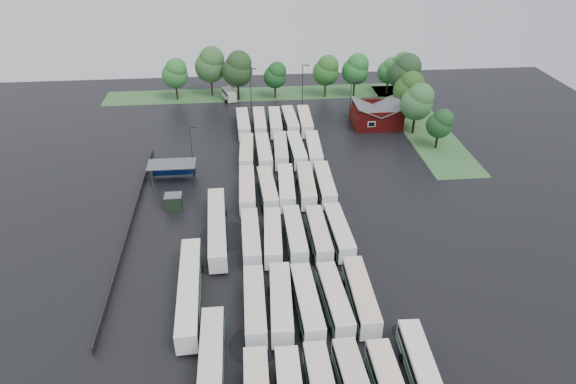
{
  "coord_description": "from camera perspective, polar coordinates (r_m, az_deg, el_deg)",
  "views": [
    {
      "loc": [
        -4.64,
        -58.07,
        44.23
      ],
      "look_at": [
        2.0,
        12.0,
        2.5
      ],
      "focal_mm": 32.0,
      "sensor_mm": 36.0,
      "label": 1
    }
  ],
  "objects": [
    {
      "name": "utility_hut",
      "position": [
        83.48,
        -12.58,
        -1.09
      ],
      "size": [
        2.7,
        2.2,
        2.62
      ],
      "color": "black",
      "rests_on": "ground"
    },
    {
      "name": "bus_r3c0",
      "position": [
        84.03,
        -4.57,
        0.25
      ],
      "size": [
        2.69,
        11.96,
        3.32
      ],
      "rotation": [
        0.0,
        0.0,
        -0.01
      ],
      "color": "white",
      "rests_on": "ground"
    },
    {
      "name": "grass_strip_north",
      "position": [
        130.75,
        -2.22,
        10.87
      ],
      "size": [
        80.0,
        10.0,
        0.01
      ],
      "primitive_type": "cube",
      "color": "#336230",
      "rests_on": "ground"
    },
    {
      "name": "tree_north_4",
      "position": [
        126.62,
        4.3,
        13.35
      ],
      "size": [
        6.3,
        6.3,
        10.44
      ],
      "color": "#2F2214",
      "rests_on": "ground"
    },
    {
      "name": "bus_r3c3",
      "position": [
        85.18,
        2.03,
        0.78
      ],
      "size": [
        3.01,
        12.0,
        3.32
      ],
      "rotation": [
        0.0,
        0.0,
        -0.04
      ],
      "color": "white",
      "rests_on": "ground"
    },
    {
      "name": "bus_r5c3",
      "position": [
        109.46,
        0.24,
        7.85
      ],
      "size": [
        2.81,
        11.76,
        3.25
      ],
      "rotation": [
        0.0,
        0.0,
        0.03
      ],
      "color": "white",
      "rests_on": "ground"
    },
    {
      "name": "bus_r2c1",
      "position": [
        72.82,
        -1.7,
        -5.02
      ],
      "size": [
        3.02,
        11.62,
        3.21
      ],
      "rotation": [
        0.0,
        0.0,
        -0.05
      ],
      "color": "white",
      "rests_on": "ground"
    },
    {
      "name": "minibus",
      "position": [
        127.03,
        -6.58,
        10.75
      ],
      "size": [
        3.66,
        6.06,
        2.49
      ],
      "rotation": [
        0.0,
        0.0,
        0.3
      ],
      "color": "silver",
      "rests_on": "ground"
    },
    {
      "name": "bus_r4c2",
      "position": [
        96.84,
        -0.82,
        4.66
      ],
      "size": [
        2.96,
        11.74,
        3.24
      ],
      "rotation": [
        0.0,
        0.0,
        -0.04
      ],
      "color": "white",
      "rests_on": "ground"
    },
    {
      "name": "tree_north_1",
      "position": [
        128.1,
        -8.58,
        13.85
      ],
      "size": [
        7.4,
        7.4,
        12.26
      ],
      "color": "#33251B",
      "rests_on": "ground"
    },
    {
      "name": "bus_r4c4",
      "position": [
        97.02,
        2.86,
        4.7
      ],
      "size": [
        3.04,
        11.98,
        3.31
      ],
      "rotation": [
        0.0,
        0.0,
        -0.04
      ],
      "color": "white",
      "rests_on": "ground"
    },
    {
      "name": "bus_r1c0",
      "position": [
        62.23,
        -3.72,
        -12.44
      ],
      "size": [
        2.54,
        11.64,
        3.24
      ],
      "rotation": [
        0.0,
        0.0,
        -0.01
      ],
      "color": "white",
      "rests_on": "ground"
    },
    {
      "name": "lamp_post_back_e",
      "position": [
        120.45,
        1.69,
        12.05
      ],
      "size": [
        1.54,
        0.3,
        10.0
      ],
      "color": "#2D2D30",
      "rests_on": "ground"
    },
    {
      "name": "bus_r4c0",
      "position": [
        96.17,
        -4.62,
        4.38
      ],
      "size": [
        2.93,
        11.83,
        3.27
      ],
      "rotation": [
        0.0,
        0.0,
        -0.04
      ],
      "color": "white",
      "rests_on": "ground"
    },
    {
      "name": "bus_r3c4",
      "position": [
        85.54,
        4.09,
        0.85
      ],
      "size": [
        2.73,
        11.87,
        3.29
      ],
      "rotation": [
        0.0,
        0.0,
        -0.02
      ],
      "color": "white",
      "rests_on": "ground"
    },
    {
      "name": "bus_r1c2",
      "position": [
        62.46,
        2.12,
        -12.17
      ],
      "size": [
        2.9,
        11.74,
        3.25
      ],
      "rotation": [
        0.0,
        0.0,
        0.04
      ],
      "color": "white",
      "rests_on": "ground"
    },
    {
      "name": "bus_r1c3",
      "position": [
        63.16,
        5.2,
        -11.79
      ],
      "size": [
        2.95,
        11.39,
        3.14
      ],
      "rotation": [
        0.0,
        0.0,
        0.05
      ],
      "color": "white",
      "rests_on": "ground"
    },
    {
      "name": "tree_east_2",
      "position": [
        116.44,
        13.35,
        11.15
      ],
      "size": [
        6.49,
        6.49,
        10.75
      ],
      "color": "black",
      "rests_on": "ground"
    },
    {
      "name": "lamp_post_back_w",
      "position": [
        117.94,
        -4.11,
        11.6
      ],
      "size": [
        1.55,
        0.3,
        10.08
      ],
      "color": "#2D2D30",
      "rests_on": "ground"
    },
    {
      "name": "bus_r5c2",
      "position": [
        109.09,
        -1.43,
        7.75
      ],
      "size": [
        2.7,
        11.59,
        3.21
      ],
      "rotation": [
        0.0,
        0.0,
        -0.02
      ],
      "color": "white",
      "rests_on": "ground"
    },
    {
      "name": "puddle_4",
      "position": [
        62.95,
        12.86,
        -14.97
      ],
      "size": [
        3.1,
        3.1,
        0.01
      ],
      "primitive_type": "cylinder",
      "color": "black",
      "rests_on": "ground"
    },
    {
      "name": "bus_r1c1",
      "position": [
        62.33,
        -0.79,
        -12.2
      ],
      "size": [
        3.09,
        12.05,
        3.32
      ],
      "rotation": [
        0.0,
        0.0,
        -0.05
      ],
      "color": "white",
      "rests_on": "ground"
    },
    {
      "name": "bus_r2c3",
      "position": [
        73.55,
        3.41,
        -4.68
      ],
      "size": [
        2.55,
        11.45,
        3.18
      ],
      "rotation": [
        0.0,
        0.0,
        0.01
      ],
      "color": "white",
      "rests_on": "ground"
    },
    {
      "name": "bus_r2c2",
      "position": [
        73.22,
        0.77,
        -4.77
      ],
      "size": [
        2.6,
        11.7,
        3.25
      ],
      "rotation": [
        0.0,
        0.0,
        0.01
      ],
      "color": "white",
      "rests_on": "ground"
    },
    {
      "name": "artic_bus_west_a",
      "position": [
        55.42,
        -8.57,
        -19.77
      ],
      "size": [
        2.5,
        17.57,
        3.26
      ],
      "rotation": [
        0.0,
        0.0,
        -0.0
      ],
      "color": "white",
      "rests_on": "ground"
    },
    {
      "name": "tree_north_0",
      "position": [
        127.37,
        -12.42,
        12.77
      ],
      "size": [
        6.17,
        6.17,
        10.22
      ],
      "color": "#331F13",
      "rests_on": "ground"
    },
    {
      "name": "bus_r3c1",
      "position": [
        84.14,
        -2.29,
        0.32
      ],
      "size": [
        3.01,
        11.54,
        3.18
      ],
      "rotation": [
        0.0,
        0.0,
        0.05
      ],
      "color": "white",
      "rests_on": "ground"
    },
    {
      "name": "artic_bus_west_b",
      "position": [
        75.4,
        -7.89,
        -3.88
      ],
      "size": [
        3.18,
        17.94,
        3.31
      ],
      "rotation": [
        0.0,
        0.0,
        0.04
      ],
      "color": "white",
      "rests_on": "ground"
    },
    {
      "name": "lamp_post_ne",
      "position": [
        107.89,
        7.0,
        9.89
      ],
      "size": [
        1.69,
        0.33,
        10.98
      ],
      "color": "#2D2D30",
      "rests_on": "ground"
    },
    {
      "name": "tree_north_5",
      "position": [
        127.79,
        7.58,
        13.42
      ],
      "size": [
        6.47,
        6.47,
        10.71
      ],
      "color": "black",
      "rests_on": "ground"
    },
    {
      "name": "artic_bus_west_c",
      "position": [
        65.06,
        -10.9,
        -10.68
      ],
      "size": [
        3.1,
        17.96,
        3.32
      ],
      "rotation": [
        0.0,
        0.0,
        0.03
      ],
      "color": "white",
      "rests_on": "ground"
    },
    {
      "name": "bus_r3c2",
      "position": [
        84.47,
        -0.2,
        0.52
      ],
      "size": [
        3.08,
        11.92,
        3.29
      ],
      "rotation": [
        0.0,
        0.0,
        -0.05
      ],
      "color": "white",
      "rests_on": "ground"
    },
    {
      "name": "tree_east_4",
      "position": [
        129.39,
        12.52,
        13.29
      ],
      "size": [
        6.69,
        6.69,
        11.07
      ],
      "color": "black",
      "rests_on": "ground"
    },
    {
      "name": "bus_r4c3",
      "position": [
        96.9,
        0.97,
        4.69
      ],
      "size": [
        2.82,
        11.8,
        3.27
      ],
      "rotation": [
        0.0,
        0.0,
        0.03
      ],
      "color": "white",
      "rests_on": "ground"
    },
    {
      "name": "tree_north_3",
      "position": [
        125.8,
        -1.38,
        12.88
      ],
      "size": [
        5.47,
        5.46,
        9.05
      ],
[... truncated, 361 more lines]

